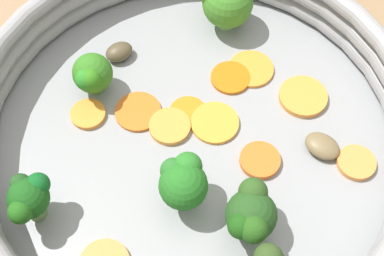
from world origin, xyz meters
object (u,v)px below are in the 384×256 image
carrot_slice_8 (230,78)px  broccoli_floret_2 (28,198)px  broccoli_floret_3 (225,2)px  skillet (192,142)px  carrot_slice_3 (217,126)px  mushroom_piece_1 (322,146)px  carrot_slice_9 (188,113)px  carrot_slice_0 (251,69)px  broccoli_floret_0 (183,182)px  carrot_slice_4 (260,160)px  carrot_slice_7 (138,112)px  carrot_slice_6 (170,126)px  mushroom_piece_0 (119,52)px  broccoli_floret_5 (92,75)px  carrot_slice_1 (356,163)px  carrot_slice_10 (88,114)px  carrot_slice_2 (303,97)px  broccoli_floret_1 (250,215)px

carrot_slice_8 → broccoli_floret_2: (-0.20, -0.02, 0.03)m
broccoli_floret_3 → skillet: bearing=-137.3°
carrot_slice_3 → mushroom_piece_1: (0.06, -0.07, 0.00)m
carrot_slice_8 → carrot_slice_9: 0.05m
carrot_slice_0 → broccoli_floret_2: broccoli_floret_2 is taller
broccoli_floret_0 → mushroom_piece_1: size_ratio=1.65×
carrot_slice_9 → mushroom_piece_1: (0.07, -0.09, 0.00)m
carrot_slice_0 → broccoli_floret_3: size_ratio=0.76×
carrot_slice_4 → carrot_slice_7: 0.11m
carrot_slice_6 → mushroom_piece_0: 0.09m
carrot_slice_6 → broccoli_floret_5: bearing=116.5°
carrot_slice_6 → carrot_slice_7: 0.03m
carrot_slice_1 → mushroom_piece_0: mushroom_piece_0 is taller
carrot_slice_3 → skillet: bearing=171.0°
broccoli_floret_3 → mushroom_piece_1: 0.16m
broccoli_floret_0 → carrot_slice_3: bearing=33.2°
carrot_slice_10 → carrot_slice_8: bearing=-16.2°
carrot_slice_1 → broccoli_floret_3: (-0.00, 0.18, 0.03)m
broccoli_floret_2 → mushroom_piece_0: 0.17m
carrot_slice_0 → carrot_slice_9: same height
carrot_slice_1 → carrot_slice_3: 0.12m
carrot_slice_3 → broccoli_floret_0: bearing=-146.8°
carrot_slice_7 → broccoli_floret_2: (-0.11, -0.04, 0.03)m
carrot_slice_9 → broccoli_floret_3: broccoli_floret_3 is taller
carrot_slice_6 → carrot_slice_2: bearing=-19.0°
carrot_slice_7 → broccoli_floret_1: bearing=-83.7°
carrot_slice_3 → carrot_slice_8: size_ratio=1.17×
carrot_slice_8 → carrot_slice_1: bearing=-74.7°
carrot_slice_1 → mushroom_piece_1: (-0.01, 0.03, 0.00)m
carrot_slice_4 → mushroom_piece_1: (0.05, -0.02, 0.00)m
carrot_slice_4 → mushroom_piece_0: (-0.04, 0.16, 0.00)m
carrot_slice_0 → mushroom_piece_1: 0.10m
carrot_slice_9 → mushroom_piece_1: bearing=-51.4°
carrot_slice_3 → broccoli_floret_0: size_ratio=0.83×
carrot_slice_3 → carrot_slice_7: same height
carrot_slice_0 → carrot_slice_2: bearing=-69.2°
broccoli_floret_2 → mushroom_piece_1: size_ratio=1.52×
carrot_slice_4 → broccoli_floret_3: bearing=66.0°
skillet → broccoli_floret_5: bearing=117.4°
carrot_slice_0 → skillet: bearing=-161.0°
carrot_slice_4 → carrot_slice_6: 0.08m
broccoli_floret_1 → carrot_slice_4: bearing=43.2°
carrot_slice_7 → broccoli_floret_1: 0.14m
skillet → carrot_slice_1: 0.14m
carrot_slice_6 → carrot_slice_1: bearing=-46.5°
skillet → carrot_slice_9: 0.03m
broccoli_floret_1 → carrot_slice_3: bearing=69.0°
carrot_slice_1 → carrot_slice_9: bearing=126.7°
mushroom_piece_0 → skillet: bearing=-85.8°
carrot_slice_1 → broccoli_floret_1: (-0.11, 0.00, 0.03)m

